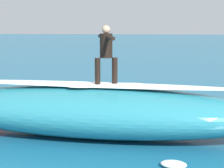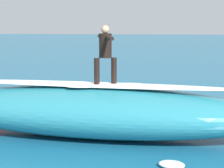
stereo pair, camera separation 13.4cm
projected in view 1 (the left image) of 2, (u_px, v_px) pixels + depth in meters
name	position (u px, v px, depth m)	size (l,w,h in m)	color
ground_plane	(117.00, 118.00, 13.08)	(120.00, 120.00, 0.00)	#196084
wave_crest	(95.00, 111.00, 11.00)	(8.97, 2.35, 1.33)	teal
wave_foam_lip	(95.00, 85.00, 10.89)	(7.63, 0.82, 0.08)	white
surfboard_riding	(106.00, 85.00, 10.83)	(2.01, 0.53, 0.07)	silver
surfer_riding	(106.00, 50.00, 10.69)	(0.57, 1.37, 1.49)	black
surfboard_paddling	(116.00, 106.00, 14.67)	(2.44, 0.56, 0.07)	#33B2D1
surfer_paddling	(113.00, 101.00, 14.56)	(1.37, 1.37, 0.31)	black
foam_patch_near	(22.00, 104.00, 14.72)	(1.02, 0.84, 0.17)	white
foam_patch_mid	(41.00, 118.00, 12.76)	(0.75, 0.69, 0.18)	white
foam_patch_far	(174.00, 164.00, 8.81)	(0.56, 0.41, 0.13)	white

